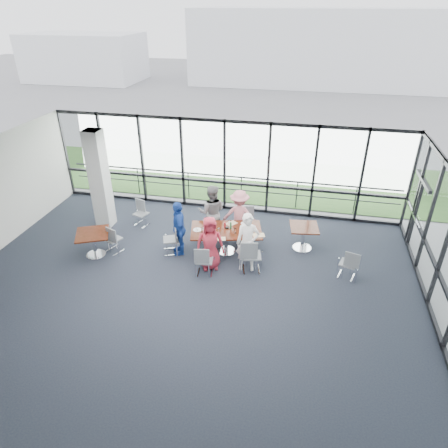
% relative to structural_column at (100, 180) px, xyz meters
% --- Properties ---
extents(floor, '(12.00, 10.00, 0.02)m').
position_rel_structural_column_xyz_m(floor, '(3.60, -3.00, -1.61)').
color(floor, '#1E2230').
rests_on(floor, ground).
extents(ceiling, '(12.00, 10.00, 0.04)m').
position_rel_structural_column_xyz_m(ceiling, '(3.60, -3.00, 1.60)').
color(ceiling, white).
rests_on(ceiling, ground).
extents(wall_front, '(12.00, 0.10, 3.20)m').
position_rel_structural_column_xyz_m(wall_front, '(3.60, -8.00, 0.00)').
color(wall_front, silver).
rests_on(wall_front, ground).
extents(curtain_wall_back, '(12.00, 0.10, 3.20)m').
position_rel_structural_column_xyz_m(curtain_wall_back, '(3.60, 2.00, 0.00)').
color(curtain_wall_back, white).
rests_on(curtain_wall_back, ground).
extents(exit_door, '(0.12, 1.60, 2.10)m').
position_rel_structural_column_xyz_m(exit_door, '(9.60, 0.75, -0.55)').
color(exit_door, black).
rests_on(exit_door, ground).
extents(structural_column, '(0.50, 0.50, 3.20)m').
position_rel_structural_column_xyz_m(structural_column, '(0.00, 0.00, 0.00)').
color(structural_column, silver).
rests_on(structural_column, ground).
extents(apron, '(80.00, 70.00, 0.02)m').
position_rel_structural_column_xyz_m(apron, '(3.60, 7.00, -1.62)').
color(apron, gray).
rests_on(apron, ground).
extents(grass_strip, '(80.00, 5.00, 0.01)m').
position_rel_structural_column_xyz_m(grass_strip, '(3.60, 5.00, -1.59)').
color(grass_strip, '#284F21').
rests_on(grass_strip, ground).
extents(hangar_main, '(24.00, 10.00, 6.00)m').
position_rel_structural_column_xyz_m(hangar_main, '(7.60, 29.00, 1.40)').
color(hangar_main, white).
rests_on(hangar_main, ground).
extents(hangar_aux, '(10.00, 6.00, 4.00)m').
position_rel_structural_column_xyz_m(hangar_aux, '(-14.40, 25.00, 0.40)').
color(hangar_aux, white).
rests_on(hangar_aux, ground).
extents(guard_rail, '(12.00, 0.06, 0.06)m').
position_rel_structural_column_xyz_m(guard_rail, '(3.60, 2.60, -1.10)').
color(guard_rail, '#2D2D33').
rests_on(guard_rail, ground).
extents(main_table, '(2.23, 1.55, 0.75)m').
position_rel_structural_column_xyz_m(main_table, '(4.25, -0.77, -0.97)').
color(main_table, '#341608').
rests_on(main_table, ground).
extents(side_table_left, '(1.19, 1.19, 0.75)m').
position_rel_structural_column_xyz_m(side_table_left, '(0.55, -1.78, -0.96)').
color(side_table_left, '#341608').
rests_on(side_table_left, ground).
extents(side_table_right, '(0.92, 0.92, 0.75)m').
position_rel_structural_column_xyz_m(side_table_right, '(6.45, -0.12, -0.97)').
color(side_table_right, '#341608').
rests_on(side_table_right, ground).
extents(diner_near_left, '(0.89, 0.74, 1.56)m').
position_rel_structural_column_xyz_m(diner_near_left, '(3.98, -1.65, -0.82)').
color(diner_near_left, '#AD2637').
rests_on(diner_near_left, ground).
extents(diner_near_right, '(0.68, 0.54, 1.70)m').
position_rel_structural_column_xyz_m(diner_near_right, '(4.99, -1.51, -0.75)').
color(diner_near_right, white).
rests_on(diner_near_right, ground).
extents(diner_far_left, '(0.92, 0.64, 1.76)m').
position_rel_structural_column_xyz_m(diner_far_left, '(3.64, -0.04, -0.72)').
color(diner_far_left, slate).
rests_on(diner_far_left, ground).
extents(diner_far_right, '(1.06, 0.57, 1.61)m').
position_rel_structural_column_xyz_m(diner_far_right, '(4.48, 0.09, -0.79)').
color(diner_far_right, '#D27882').
rests_on(diner_far_right, ground).
extents(diner_end, '(0.88, 1.10, 1.65)m').
position_rel_structural_column_xyz_m(diner_end, '(2.92, -1.11, -0.77)').
color(diner_end, '#1A3F9C').
rests_on(diner_end, ground).
extents(chair_main_nl, '(0.48, 0.48, 0.87)m').
position_rel_structural_column_xyz_m(chair_main_nl, '(3.91, -1.97, -1.17)').
color(chair_main_nl, slate).
rests_on(chair_main_nl, ground).
extents(chair_main_nr, '(0.58, 0.58, 0.99)m').
position_rel_structural_column_xyz_m(chair_main_nr, '(5.13, -1.56, -1.11)').
color(chair_main_nr, slate).
rests_on(chair_main_nr, ground).
extents(chair_main_fl, '(0.51, 0.51, 0.81)m').
position_rel_structural_column_xyz_m(chair_main_fl, '(3.52, 0.11, -1.19)').
color(chair_main_fl, slate).
rests_on(chair_main_fl, ground).
extents(chair_main_fr, '(0.53, 0.53, 0.90)m').
position_rel_structural_column_xyz_m(chair_main_fr, '(4.61, 0.31, -1.15)').
color(chair_main_fr, slate).
rests_on(chair_main_fr, ground).
extents(chair_main_end, '(0.57, 0.57, 0.89)m').
position_rel_structural_column_xyz_m(chair_main_end, '(2.68, -1.16, -1.16)').
color(chair_main_end, slate).
rests_on(chair_main_end, ground).
extents(chair_spare_la, '(0.55, 0.55, 0.86)m').
position_rel_structural_column_xyz_m(chair_spare_la, '(1.00, -1.47, -1.17)').
color(chair_spare_la, slate).
rests_on(chair_spare_la, ground).
extents(chair_spare_lb, '(0.52, 0.52, 0.83)m').
position_rel_structural_column_xyz_m(chair_spare_lb, '(1.17, 0.21, -1.18)').
color(chair_spare_lb, slate).
rests_on(chair_spare_lb, ground).
extents(chair_spare_r, '(0.52, 0.52, 0.85)m').
position_rel_structural_column_xyz_m(chair_spare_r, '(7.68, -1.30, -1.17)').
color(chair_spare_r, slate).
rests_on(chair_spare_r, ground).
extents(plate_nl, '(0.27, 0.27, 0.01)m').
position_rel_structural_column_xyz_m(plate_nl, '(3.85, -1.29, -0.84)').
color(plate_nl, white).
rests_on(plate_nl, main_table).
extents(plate_nr, '(0.24, 0.24, 0.01)m').
position_rel_structural_column_xyz_m(plate_nr, '(4.93, -0.94, -0.84)').
color(plate_nr, white).
rests_on(plate_nr, main_table).
extents(plate_fl, '(0.26, 0.26, 0.01)m').
position_rel_structural_column_xyz_m(plate_fl, '(3.67, -0.59, -0.84)').
color(plate_fl, white).
rests_on(plate_fl, main_table).
extents(plate_fr, '(0.23, 0.23, 0.01)m').
position_rel_structural_column_xyz_m(plate_fr, '(4.71, -0.31, -0.84)').
color(plate_fr, white).
rests_on(plate_fr, main_table).
extents(plate_end, '(0.25, 0.25, 0.01)m').
position_rel_structural_column_xyz_m(plate_end, '(3.44, -0.98, -0.84)').
color(plate_end, white).
rests_on(plate_end, main_table).
extents(tumbler_a, '(0.08, 0.08, 0.15)m').
position_rel_structural_column_xyz_m(tumbler_a, '(4.08, -1.01, -0.77)').
color(tumbler_a, white).
rests_on(tumbler_a, main_table).
extents(tumbler_b, '(0.07, 0.07, 0.14)m').
position_rel_structural_column_xyz_m(tumbler_b, '(4.54, -0.90, -0.78)').
color(tumbler_b, white).
rests_on(tumbler_b, main_table).
extents(tumbler_c, '(0.06, 0.06, 0.13)m').
position_rel_structural_column_xyz_m(tumbler_c, '(4.29, -0.50, -0.79)').
color(tumbler_c, white).
rests_on(tumbler_c, main_table).
extents(tumbler_d, '(0.07, 0.07, 0.13)m').
position_rel_structural_column_xyz_m(tumbler_d, '(3.61, -1.06, -0.78)').
color(tumbler_d, white).
rests_on(tumbler_d, main_table).
extents(menu_a, '(0.34, 0.27, 0.00)m').
position_rel_structural_column_xyz_m(menu_a, '(4.19, -1.31, -0.85)').
color(menu_a, silver).
rests_on(menu_a, main_table).
extents(menu_b, '(0.38, 0.32, 0.00)m').
position_rel_structural_column_xyz_m(menu_b, '(5.21, -0.89, -0.85)').
color(menu_b, silver).
rests_on(menu_b, main_table).
extents(menu_c, '(0.38, 0.40, 0.00)m').
position_rel_structural_column_xyz_m(menu_c, '(4.32, -0.38, -0.85)').
color(menu_c, silver).
rests_on(menu_c, main_table).
extents(condiment_caddy, '(0.10, 0.07, 0.04)m').
position_rel_structural_column_xyz_m(condiment_caddy, '(4.26, -0.70, -0.83)').
color(condiment_caddy, black).
rests_on(condiment_caddy, main_table).
extents(ketchup_bottle, '(0.06, 0.06, 0.18)m').
position_rel_structural_column_xyz_m(ketchup_bottle, '(4.19, -0.68, -0.76)').
color(ketchup_bottle, '#B31E24').
rests_on(ketchup_bottle, main_table).
extents(green_bottle, '(0.05, 0.05, 0.20)m').
position_rel_structural_column_xyz_m(green_bottle, '(4.37, -0.69, -0.75)').
color(green_bottle, '#206533').
rests_on(green_bottle, main_table).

